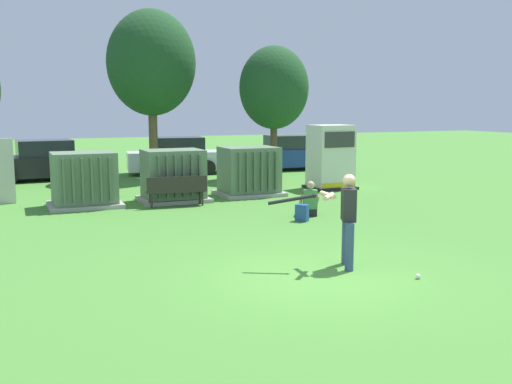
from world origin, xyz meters
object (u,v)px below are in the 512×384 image
sports_ball (418,276)px  seated_spectator (310,202)px  transformer_mid_east (249,172)px  generator_enclosure (331,157)px  park_bench (177,189)px  backpack (302,213)px  parked_car_left_of_center (42,162)px  parked_car_rightmost (287,154)px  transformer_mid_west (173,176)px  parked_car_right_of_center (177,157)px  transformer_west (84,180)px  batter (345,215)px

sports_ball → seated_spectator: 6.09m
transformer_mid_east → sports_ball: (-0.99, -10.03, -0.74)m
generator_enclosure → seated_spectator: size_ratio=2.39×
park_bench → backpack: bearing=-55.1°
transformer_mid_east → park_bench: size_ratio=1.15×
transformer_mid_east → seated_spectator: 4.07m
parked_car_left_of_center → parked_car_rightmost: bearing=-2.0°
park_bench → parked_car_left_of_center: parked_car_left_of_center is taller
parked_car_rightmost → seated_spectator: bearing=-113.2°
sports_ball → parked_car_left_of_center: 17.83m
park_bench → seated_spectator: size_ratio=1.89×
transformer_mid_west → park_bench: (-0.18, -1.04, -0.25)m
transformer_mid_west → parked_car_right_of_center: bearing=73.7°
transformer_mid_east → sports_ball: size_ratio=23.33×
backpack → park_bench: bearing=124.9°
sports_ball → seated_spectator: size_ratio=0.09×
transformer_mid_east → parked_car_right_of_center: (-0.53, 7.13, -0.04)m
transformer_west → transformer_mid_east: same height
park_bench → parked_car_right_of_center: 8.71m
generator_enclosure → transformer_west: bearing=-176.8°
seated_spectator → parked_car_left_of_center: size_ratio=0.22×
transformer_mid_west → parked_car_rightmost: (7.38, 6.86, -0.04)m
transformer_west → transformer_mid_west: 2.70m
transformer_mid_west → backpack: transformer_mid_west is taller
park_bench → sports_ball: size_ratio=20.25×
park_bench → backpack: size_ratio=4.14×
transformer_mid_east → seated_spectator: size_ratio=2.18×
generator_enclosure → sports_ball: size_ratio=25.56×
transformer_west → transformer_mid_west: same height
parked_car_right_of_center → backpack: bearing=-89.6°
backpack → parked_car_rightmost: bearing=65.5°
generator_enclosure → parked_car_right_of_center: size_ratio=0.52×
generator_enclosure → park_bench: (-6.17, -1.57, -0.60)m
park_bench → parked_car_right_of_center: bearing=74.5°
generator_enclosure → batter: bearing=-119.0°
transformer_mid_east → park_bench: bearing=-156.2°
sports_ball → parked_car_left_of_center: parked_car_left_of_center is taller
seated_spectator → backpack: 0.87m
transformer_mid_east → transformer_mid_west: bearing=-175.5°
backpack → parked_car_right_of_center: parked_car_right_of_center is taller
parked_car_right_of_center → batter: bearing=-94.5°
parked_car_rightmost → park_bench: bearing=-133.7°
parked_car_right_of_center → seated_spectator: bearing=-86.7°
transformer_west → parked_car_rightmost: (10.08, 6.82, -0.04)m
transformer_west → backpack: 6.70m
transformer_west → parked_car_left_of_center: bearing=96.0°
seated_spectator → park_bench: bearing=136.7°
transformer_mid_west → backpack: (2.22, -4.48, -0.57)m
parked_car_right_of_center → parked_car_rightmost: 5.26m
transformer_mid_east → parked_car_left_of_center: same height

